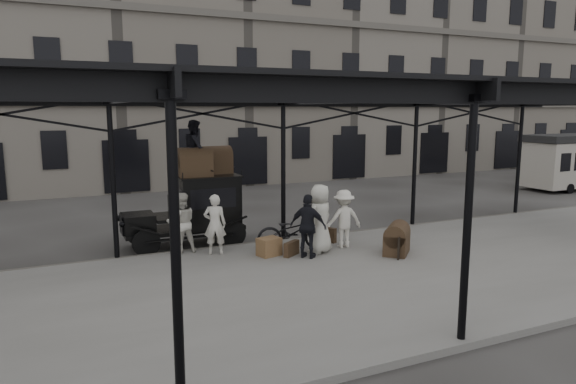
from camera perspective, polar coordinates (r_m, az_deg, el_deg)
name	(u,v)px	position (r m, az deg, el deg)	size (l,w,h in m)	color
ground	(312,260)	(14.49, 2.72, -7.57)	(120.00, 120.00, 0.00)	#383533
platform	(350,279)	(12.81, 6.85, -9.55)	(28.00, 8.00, 0.15)	slate
canopy	(347,91)	(12.38, 6.58, 11.09)	(22.50, 9.00, 4.74)	black
building_frontage	(170,60)	(31.13, -12.93, 14.15)	(64.00, 8.00, 14.00)	slate
taxi	(197,207)	(16.08, -10.07, -1.61)	(3.65, 1.55, 2.18)	black
porter_left	(215,224)	(14.48, -8.12, -3.57)	(0.62, 0.41, 1.70)	beige
porter_midleft	(181,223)	(14.82, -11.75, -3.36)	(0.83, 0.65, 1.71)	beige
porter_centre	(320,219)	(14.49, 3.56, -2.97)	(0.95, 0.62, 1.95)	beige
porter_official	(308,226)	(13.96, 2.26, -3.84)	(1.03, 0.43, 1.76)	black
porter_right	(344,219)	(15.14, 6.20, -2.97)	(1.10, 0.63, 1.71)	silver
bicycle	(293,231)	(14.80, 0.59, -4.39)	(0.73, 2.10, 1.10)	black
porter_roof	(195,148)	(15.74, -10.27, 4.84)	(0.82, 0.64, 1.69)	black
steamer_trunk_roof_near	(195,164)	(15.63, -10.26, 3.04)	(0.99, 0.60, 0.72)	#452E20
steamer_trunk_roof_far	(215,162)	(16.25, -8.09, 3.32)	(0.98, 0.60, 0.72)	#452E20
steamer_trunk_platform	(397,241)	(14.80, 12.00, -5.33)	(1.00, 0.61, 0.74)	#452E20
wicker_hamper	(269,247)	(14.33, -2.12, -6.10)	(0.60, 0.45, 0.50)	olive
suitcase_upright	(327,234)	(15.84, 4.39, -4.72)	(0.15, 0.60, 0.45)	#452E20
suitcase_flat	(291,249)	(14.32, 0.39, -6.30)	(0.60, 0.15, 0.40)	#452E20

